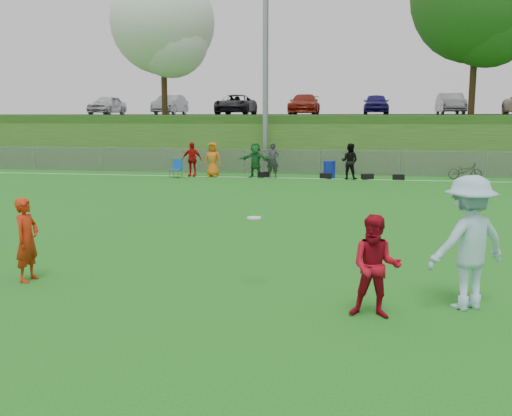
% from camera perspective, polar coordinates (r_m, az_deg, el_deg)
% --- Properties ---
extents(ground, '(120.00, 120.00, 0.00)m').
position_cam_1_polar(ground, '(9.88, -1.26, -8.07)').
color(ground, '#1D6A16').
rests_on(ground, ground).
extents(sideline_far, '(60.00, 0.10, 0.01)m').
position_cam_1_polar(sideline_far, '(27.47, 6.19, 2.95)').
color(sideline_far, white).
rests_on(sideline_far, ground).
extents(fence, '(58.00, 0.06, 1.30)m').
position_cam_1_polar(fence, '(29.40, 6.48, 4.60)').
color(fence, gray).
rests_on(fence, ground).
extents(light_pole, '(1.20, 0.40, 12.15)m').
position_cam_1_polar(light_pole, '(30.68, 0.97, 16.17)').
color(light_pole, gray).
rests_on(light_pole, ground).
extents(berm, '(120.00, 18.00, 3.00)m').
position_cam_1_polar(berm, '(40.32, 7.53, 6.99)').
color(berm, '#1A4B15').
rests_on(berm, ground).
extents(parking_lot, '(120.00, 12.00, 0.10)m').
position_cam_1_polar(parking_lot, '(42.30, 7.71, 9.18)').
color(parking_lot, black).
rests_on(parking_lot, berm).
extents(tree_white_flowering, '(6.30, 6.30, 8.78)m').
position_cam_1_polar(tree_white_flowering, '(36.53, -9.10, 17.48)').
color(tree_white_flowering, black).
rests_on(tree_white_flowering, berm).
extents(tree_green_near, '(7.14, 7.14, 9.95)m').
position_cam_1_polar(tree_green_near, '(34.80, 21.56, 18.59)').
color(tree_green_near, black).
rests_on(tree_green_near, berm).
extents(car_row, '(32.04, 5.18, 1.44)m').
position_cam_1_polar(car_row, '(41.38, 6.02, 10.28)').
color(car_row, silver).
rests_on(car_row, parking_lot).
extents(spectator_row, '(8.72, 0.84, 1.69)m').
position_cam_1_polar(spectator_row, '(27.75, 0.22, 4.80)').
color(spectator_row, red).
rests_on(spectator_row, ground).
extents(gear_bags, '(7.00, 0.51, 0.26)m').
position_cam_1_polar(gear_bags, '(27.51, 8.21, 3.17)').
color(gear_bags, black).
rests_on(gear_bags, ground).
extents(player_red_left, '(0.38, 0.56, 1.50)m').
position_cam_1_polar(player_red_left, '(10.97, -21.93, -2.95)').
color(player_red_left, red).
rests_on(player_red_left, ground).
extents(player_red_center, '(0.78, 0.63, 1.53)m').
position_cam_1_polar(player_red_center, '(8.51, 11.89, -5.76)').
color(player_red_center, '#A40B1C').
rests_on(player_red_center, ground).
extents(player_blue, '(1.53, 1.33, 2.05)m').
position_cam_1_polar(player_blue, '(9.24, 20.46, -3.28)').
color(player_blue, '#A6D0E6').
rests_on(player_blue, ground).
extents(frisbee, '(0.24, 0.24, 0.02)m').
position_cam_1_polar(frisbee, '(9.62, -0.19, -0.99)').
color(frisbee, silver).
rests_on(frisbee, ground).
extents(recycling_bin, '(0.59, 0.59, 0.83)m').
position_cam_1_polar(recycling_bin, '(27.73, 7.34, 3.83)').
color(recycling_bin, '#0E1E98').
rests_on(recycling_bin, ground).
extents(camp_chair, '(0.56, 0.57, 0.89)m').
position_cam_1_polar(camp_chair, '(27.99, -8.00, 3.55)').
color(camp_chair, '#1051B7').
rests_on(camp_chair, ground).
extents(bicycle, '(1.53, 0.53, 0.80)m').
position_cam_1_polar(bicycle, '(28.81, 20.19, 3.51)').
color(bicycle, '#313134').
rests_on(bicycle, ground).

